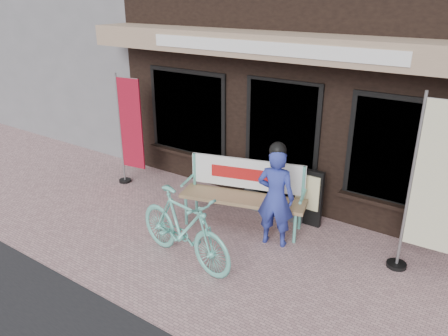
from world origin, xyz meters
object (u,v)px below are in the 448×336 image
Objects in this scene: bench at (245,188)px; nobori_cream at (432,187)px; person at (276,196)px; menu_stand at (308,197)px; nobori_red at (130,130)px; bicycle at (184,228)px.

bench is 2.68m from nobori_cream.
nobori_cream is (2.60, 0.17, 0.63)m from bench.
bench is at bearing -177.96° from nobori_cream.
bench is 0.74m from person.
menu_stand is (0.15, 0.82, -0.30)m from person.
menu_stand is at bearing 67.02° from person.
bicycle is at bearing -38.66° from nobori_red.
bench reaches higher than bicycle.
nobori_cream is at bearing -12.15° from bench.
nobori_cream is 1.97m from menu_stand.
nobori_cream reaches higher than person.
bicycle is 1.87× the size of menu_stand.
nobori_cream is at bearing -7.42° from nobori_red.
bicycle is at bearing -137.95° from person.
bicycle is at bearing -152.19° from nobori_cream.
nobori_cream is at bearing -51.52° from bicycle.
menu_stand is at bearing 165.55° from nobori_cream.
person is at bearing -26.40° from bicycle.
bicycle is 2.15m from menu_stand.
person is (0.68, -0.25, 0.16)m from bench.
person reaches higher than bench.
nobori_cream reaches higher than nobori_red.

